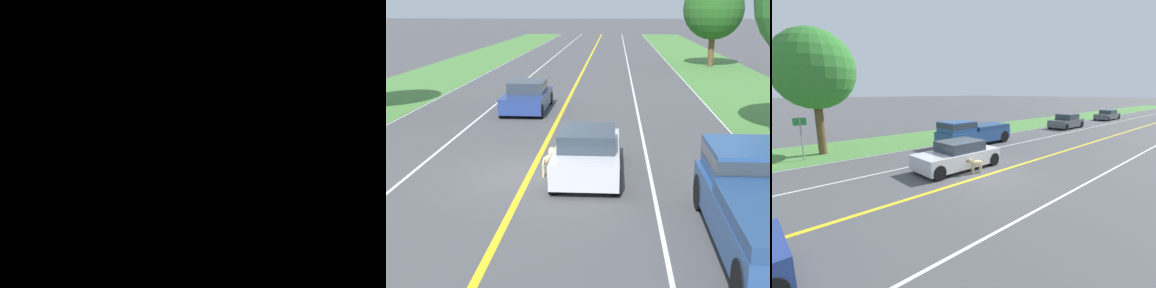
{
  "view_description": "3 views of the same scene",
  "coord_description": "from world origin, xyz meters",
  "views": [
    {
      "loc": [
        8.37,
        3.69,
        3.31
      ],
      "look_at": [
        1.77,
        0.41,
        1.21
      ],
      "focal_mm": 50.0,
      "sensor_mm": 36.0,
      "label": 1
    },
    {
      "loc": [
        2.42,
        -14.69,
        4.77
      ],
      "look_at": [
        1.38,
        0.46,
        0.84
      ],
      "focal_mm": 50.0,
      "sensor_mm": 36.0,
      "label": 2
    },
    {
      "loc": [
        -7.59,
        8.1,
        3.69
      ],
      "look_at": [
        1.4,
        0.02,
        1.25
      ],
      "focal_mm": 24.0,
      "sensor_mm": 36.0,
      "label": 3
    }
  ],
  "objects": [
    {
      "name": "ground_plane",
      "position": [
        0.0,
        0.0,
        0.0
      ],
      "size": [
        400.0,
        400.0,
        0.0
      ],
      "primitive_type": "plane",
      "color": "#4C4C4F"
    },
    {
      "name": "centre_divider_line",
      "position": [
        0.0,
        0.0,
        0.0
      ],
      "size": [
        0.18,
        160.0,
        0.01
      ],
      "primitive_type": "cube",
      "color": "yellow",
      "rests_on": "ground"
    },
    {
      "name": "lane_edge_line_left",
      "position": [
        -7.0,
        0.0,
        0.0
      ],
      "size": [
        0.14,
        160.0,
        0.01
      ],
      "primitive_type": "cube",
      "color": "white",
      "rests_on": "ground"
    },
    {
      "name": "lane_dash_same_dir",
      "position": [
        3.5,
        0.0,
        0.0
      ],
      "size": [
        0.1,
        160.0,
        0.01
      ],
      "primitive_type": "cube",
      "color": "white",
      "rests_on": "ground"
    },
    {
      "name": "lane_dash_oncoming",
      "position": [
        -3.5,
        0.0,
        0.0
      ],
      "size": [
        0.1,
        160.0,
        0.01
      ],
      "primitive_type": "cube",
      "color": "white",
      "rests_on": "ground"
    },
    {
      "name": "grass_verge_left",
      "position": [
        -10.0,
        0.0,
        0.01
      ],
      "size": [
        6.0,
        160.0,
        0.03
      ],
      "primitive_type": "cube",
      "color": "#4C843D",
      "rests_on": "ground"
    },
    {
      "name": "ego_car",
      "position": [
        1.68,
        0.19,
        0.65
      ],
      "size": [
        1.86,
        4.32,
        1.37
      ],
      "color": "silver",
      "rests_on": "ground"
    },
    {
      "name": "dog",
      "position": [
        0.56,
        0.09,
        0.48
      ],
      "size": [
        0.36,
        1.07,
        0.77
      ],
      "rotation": [
        0.0,
        0.0,
        -0.2
      ],
      "color": "#D1B784",
      "rests_on": "ground"
    }
  ]
}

